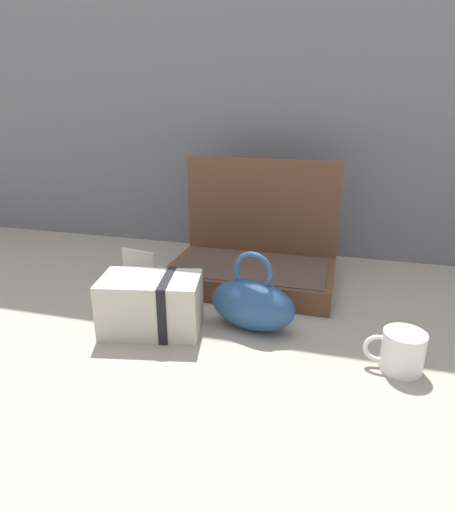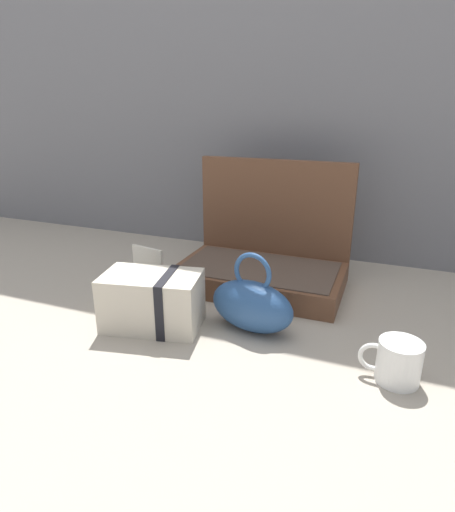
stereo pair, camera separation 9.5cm
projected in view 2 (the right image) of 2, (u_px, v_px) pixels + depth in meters
name	position (u px, v px, depth m)	size (l,w,h in m)	color
ground_plane	(229.00, 322.00, 1.03)	(6.00, 6.00, 0.00)	#9E9384
back_wall	(299.00, 31.00, 1.30)	(3.20, 0.06, 1.40)	slate
open_suitcase	(264.00, 257.00, 1.23)	(0.46, 0.29, 0.34)	brown
teal_pouch_handbag	(252.00, 305.00, 0.97)	(0.22, 0.13, 0.19)	#284C7F
cream_toiletry_bag	(154.00, 301.00, 0.99)	(0.24, 0.17, 0.13)	beige
coffee_mug	(398.00, 362.00, 0.80)	(0.12, 0.08, 0.08)	white
info_card_left	(148.00, 270.00, 1.17)	(0.10, 0.01, 0.13)	silver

